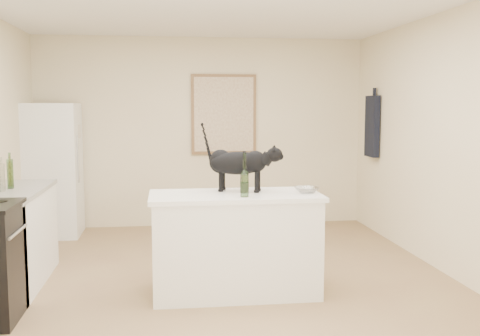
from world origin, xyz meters
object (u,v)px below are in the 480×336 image
Objects in this scene: fridge at (52,170)px; wine_bottle at (245,177)px; black_cat at (238,166)px; glass_bowl at (306,190)px.

fridge reaches higher than wine_bottle.
black_cat reaches higher than wine_bottle.
black_cat is 0.31m from wine_bottle.
wine_bottle reaches higher than glass_bowl.
wine_bottle is at bearing -68.06° from black_cat.
fridge is at bearing 135.86° from glass_bowl.
black_cat is at bearing -49.17° from fridge.
glass_bowl is (2.68, -2.60, 0.08)m from fridge.
wine_bottle is (2.11, -2.73, 0.22)m from fridge.
black_cat is at bearing 163.25° from glass_bowl.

